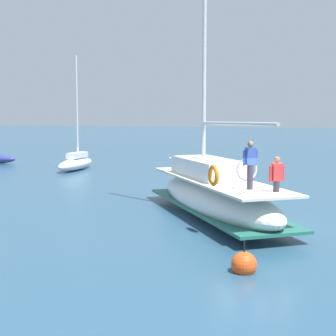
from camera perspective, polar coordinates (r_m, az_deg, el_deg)
The scene contains 4 objects.
ground_plane at distance 16.40m, azimuth 10.52°, elevation -7.33°, with size 400.00×400.00×0.00m, color #284C66.
main_sailboat at distance 18.10m, azimuth 5.64°, elevation -3.06°, with size 8.65×8.31×13.21m.
moored_cutter_right at distance 35.22m, azimuth -11.18°, elevation 0.72°, with size 5.61×2.52×8.42m.
mooring_buoy at distance 11.85m, azimuth 9.28°, elevation -11.56°, with size 0.64×0.64×0.92m.
Camera 1 is at (-15.42, -4.15, 3.75)m, focal length 49.86 mm.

